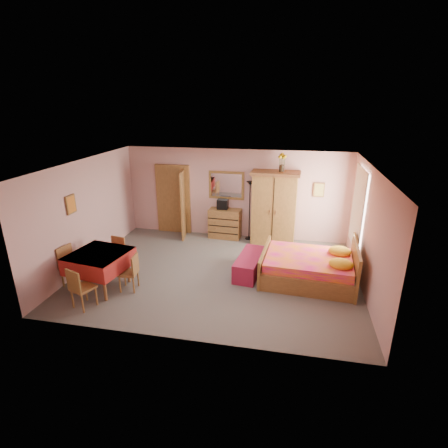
% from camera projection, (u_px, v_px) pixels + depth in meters
% --- Properties ---
extents(floor, '(6.50, 6.50, 0.00)m').
position_uv_depth(floor, '(217.00, 273.00, 8.34)').
color(floor, slate).
rests_on(floor, ground).
extents(ceiling, '(6.50, 6.50, 0.00)m').
position_uv_depth(ceiling, '(217.00, 165.00, 7.46)').
color(ceiling, brown).
rests_on(ceiling, wall_back).
extents(wall_back, '(6.50, 0.10, 2.60)m').
position_uv_depth(wall_back, '(235.00, 194.00, 10.21)').
color(wall_back, '#CB9793').
rests_on(wall_back, floor).
extents(wall_front, '(6.50, 0.10, 2.60)m').
position_uv_depth(wall_front, '(184.00, 273.00, 5.59)').
color(wall_front, '#CB9793').
rests_on(wall_front, floor).
extents(wall_left, '(0.10, 5.00, 2.60)m').
position_uv_depth(wall_left, '(87.00, 213.00, 8.50)').
color(wall_left, '#CB9793').
rests_on(wall_left, floor).
extents(wall_right, '(0.10, 5.00, 2.60)m').
position_uv_depth(wall_right, '(369.00, 232.00, 7.30)').
color(wall_right, '#CB9793').
rests_on(wall_right, floor).
extents(doorway, '(1.06, 0.12, 2.15)m').
position_uv_depth(doorway, '(174.00, 200.00, 10.62)').
color(doorway, '#9E6B35').
rests_on(doorway, floor).
extents(window, '(0.08, 1.40, 1.95)m').
position_uv_depth(window, '(358.00, 208.00, 8.36)').
color(window, white).
rests_on(window, wall_right).
extents(picture_left, '(0.04, 0.32, 0.42)m').
position_uv_depth(picture_left, '(71.00, 204.00, 7.80)').
color(picture_left, orange).
rests_on(picture_left, wall_left).
extents(picture_back, '(0.30, 0.04, 0.40)m').
position_uv_depth(picture_back, '(319.00, 190.00, 9.66)').
color(picture_back, '#D8BF59').
rests_on(picture_back, wall_back).
extents(chest_of_drawers, '(0.95, 0.51, 0.88)m').
position_uv_depth(chest_of_drawers, '(225.00, 223.00, 10.35)').
color(chest_of_drawers, olive).
rests_on(chest_of_drawers, floor).
extents(wall_mirror, '(1.05, 0.09, 0.83)m').
position_uv_depth(wall_mirror, '(226.00, 185.00, 10.17)').
color(wall_mirror, white).
rests_on(wall_mirror, wall_back).
extents(stereo, '(0.32, 0.24, 0.29)m').
position_uv_depth(stereo, '(223.00, 204.00, 10.19)').
color(stereo, black).
rests_on(stereo, chest_of_drawers).
extents(floor_lamp, '(0.29, 0.29, 1.74)m').
position_uv_depth(floor_lamp, '(250.00, 211.00, 10.09)').
color(floor_lamp, black).
rests_on(floor_lamp, floor).
extents(wardrobe, '(1.35, 0.74, 2.07)m').
position_uv_depth(wardrobe, '(274.00, 208.00, 9.77)').
color(wardrobe, '#A27437').
rests_on(wardrobe, floor).
extents(sunflower_vase, '(0.21, 0.21, 0.50)m').
position_uv_depth(sunflower_vase, '(282.00, 162.00, 9.31)').
color(sunflower_vase, gold).
rests_on(sunflower_vase, wardrobe).
extents(bed, '(2.19, 1.78, 0.96)m').
position_uv_depth(bed, '(308.00, 261.00, 7.88)').
color(bed, '#E91680').
rests_on(bed, floor).
extents(bench, '(0.65, 1.40, 0.45)m').
position_uv_depth(bench, '(250.00, 264.00, 8.29)').
color(bench, maroon).
rests_on(bench, floor).
extents(dining_table, '(1.29, 1.29, 0.83)m').
position_uv_depth(dining_table, '(101.00, 270.00, 7.58)').
color(dining_table, maroon).
rests_on(dining_table, floor).
extents(chair_south, '(0.51, 0.51, 0.87)m').
position_uv_depth(chair_south, '(83.00, 287.00, 6.86)').
color(chair_south, olive).
rests_on(chair_south, floor).
extents(chair_north, '(0.45, 0.45, 0.85)m').
position_uv_depth(chair_north, '(115.00, 256.00, 8.27)').
color(chair_north, '#9B6734').
rests_on(chair_north, floor).
extents(chair_west, '(0.49, 0.49, 0.91)m').
position_uv_depth(chair_west, '(73.00, 266.00, 7.66)').
color(chair_west, olive).
rests_on(chair_west, floor).
extents(chair_east, '(0.41, 0.41, 0.81)m').
position_uv_depth(chair_east, '(128.00, 272.00, 7.50)').
color(chair_east, '#9A6734').
rests_on(chair_east, floor).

